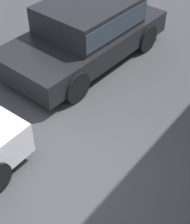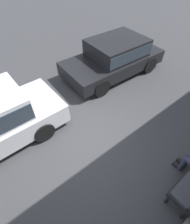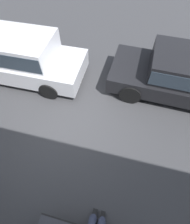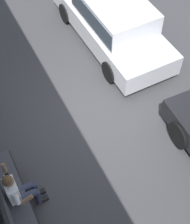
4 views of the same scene
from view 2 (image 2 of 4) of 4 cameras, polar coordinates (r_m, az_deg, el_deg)
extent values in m
plane|color=#38383A|center=(5.23, -4.90, -8.80)|extent=(60.00, 60.00, 0.00)
cylinder|color=black|center=(4.58, 27.01, -27.60)|extent=(0.07, 0.07, 0.40)
cylinder|color=black|center=(4.56, 22.70, -24.62)|extent=(0.07, 0.07, 0.40)
cylinder|color=#2D3347|center=(5.02, 26.72, -14.95)|extent=(0.12, 0.12, 0.51)
cube|color=black|center=(5.20, 25.17, -15.63)|extent=(0.10, 0.24, 0.07)
cylinder|color=#2D3347|center=(5.12, 27.77, -13.69)|extent=(0.12, 0.12, 0.51)
cube|color=black|center=(5.30, 26.22, -14.41)|extent=(0.10, 0.24, 0.07)
cube|color=black|center=(7.48, 5.80, 15.93)|extent=(4.19, 2.01, 0.52)
cube|color=black|center=(7.31, 7.20, 20.16)|extent=(2.20, 1.72, 0.63)
cube|color=#28333D|center=(7.31, 7.20, 20.16)|extent=(2.16, 1.75, 0.44)
cylinder|color=black|center=(6.33, 2.16, 7.81)|extent=(0.68, 0.20, 0.67)
cylinder|color=black|center=(7.55, -6.55, 14.60)|extent=(0.68, 0.20, 0.67)
cylinder|color=black|center=(7.91, 17.37, 14.38)|extent=(0.68, 0.20, 0.67)
cylinder|color=black|center=(8.92, 8.35, 19.71)|extent=(0.68, 0.20, 0.67)
cylinder|color=black|center=(5.19, -16.30, -6.29)|extent=(0.62, 0.19, 0.62)
cylinder|color=black|center=(6.33, -23.08, 3.12)|extent=(0.62, 0.19, 0.62)
camera|label=1|loc=(0.90, -131.68, -10.59)|focal=55.00mm
camera|label=3|loc=(3.08, 63.78, 29.43)|focal=28.00mm
camera|label=4|loc=(6.83, 81.71, 43.49)|focal=55.00mm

